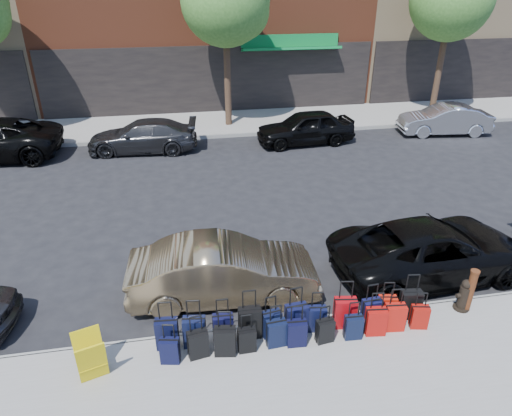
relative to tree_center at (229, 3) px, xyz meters
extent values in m
plane|color=black|center=(-0.64, -9.50, -5.41)|extent=(120.00, 120.00, 0.00)
cube|color=gray|center=(-0.64, -16.00, -5.34)|extent=(60.00, 4.00, 0.15)
cube|color=gray|center=(-0.64, 0.50, -5.34)|extent=(60.00, 4.00, 0.15)
cube|color=gray|center=(-0.64, -13.98, -5.34)|extent=(60.00, 0.08, 0.15)
cube|color=gray|center=(-0.64, -1.52, -5.34)|extent=(60.00, 0.08, 0.15)
cube|color=black|center=(-0.64, 2.45, -3.71)|extent=(16.66, 0.15, 3.40)
cube|color=#0B6B30|center=(3.36, 2.10, -2.21)|extent=(5.00, 0.91, 0.27)
cube|color=#0B6B30|center=(3.36, 2.40, -1.86)|extent=(5.00, 0.10, 0.60)
cube|color=black|center=(15.36, 2.45, -3.71)|extent=(14.70, 0.15, 3.40)
cylinder|color=black|center=(-0.14, 0.00, -2.86)|extent=(0.30, 0.30, 4.80)
sphere|color=#366C24|center=(-0.14, 0.00, 0.11)|extent=(3.80, 3.80, 3.80)
sphere|color=#366C24|center=(0.46, 0.00, -0.27)|extent=(2.58, 2.58, 2.58)
cylinder|color=black|center=(10.36, 0.00, -2.86)|extent=(0.30, 0.30, 4.80)
sphere|color=#366C24|center=(10.96, 0.00, -0.27)|extent=(2.58, 2.58, 2.58)
cube|color=black|center=(-3.16, -14.27, -4.94)|extent=(0.44, 0.27, 0.64)
cylinder|color=black|center=(-3.16, -14.27, -4.25)|extent=(0.24, 0.05, 0.03)
cube|color=black|center=(-2.64, -14.31, -4.94)|extent=(0.46, 0.29, 0.64)
cylinder|color=black|center=(-2.64, -14.31, -4.25)|extent=(0.24, 0.07, 0.03)
cube|color=black|center=(-2.09, -14.27, -4.97)|extent=(0.40, 0.23, 0.59)
cylinder|color=black|center=(-2.09, -14.27, -4.33)|extent=(0.22, 0.04, 0.03)
cube|color=black|center=(-1.56, -14.26, -4.93)|extent=(0.45, 0.25, 0.66)
cylinder|color=black|center=(-1.56, -14.26, -4.21)|extent=(0.25, 0.04, 0.03)
cube|color=black|center=(-1.14, -14.31, -4.98)|extent=(0.40, 0.26, 0.56)
cylinder|color=black|center=(-1.14, -14.31, -4.37)|extent=(0.21, 0.07, 0.03)
cube|color=black|center=(-0.64, -14.32, -4.94)|extent=(0.45, 0.28, 0.65)
cylinder|color=black|center=(-0.64, -14.32, -4.24)|extent=(0.24, 0.05, 0.03)
cube|color=black|center=(-0.22, -14.32, -4.99)|extent=(0.39, 0.25, 0.55)
cylinder|color=black|center=(-0.22, -14.32, -4.39)|extent=(0.21, 0.06, 0.03)
cube|color=maroon|center=(0.37, -14.32, -4.93)|extent=(0.47, 0.31, 0.66)
cylinder|color=black|center=(0.37, -14.32, -4.21)|extent=(0.25, 0.07, 0.03)
cube|color=black|center=(0.92, -14.35, -4.97)|extent=(0.40, 0.24, 0.58)
cylinder|color=black|center=(0.92, -14.35, -4.34)|extent=(0.22, 0.05, 0.03)
cube|color=#A8190A|center=(1.30, -14.26, -4.99)|extent=(0.39, 0.26, 0.54)
cylinder|color=black|center=(1.30, -14.26, -4.40)|extent=(0.20, 0.07, 0.03)
cube|color=black|center=(1.79, -14.30, -4.94)|extent=(0.45, 0.29, 0.64)
cylinder|color=black|center=(1.79, -14.30, -4.25)|extent=(0.24, 0.06, 0.03)
cube|color=black|center=(-3.12, -14.65, -5.01)|extent=(0.38, 0.26, 0.51)
cylinder|color=black|center=(-3.12, -14.65, -4.45)|extent=(0.20, 0.07, 0.03)
cube|color=black|center=(-2.60, -14.61, -4.98)|extent=(0.41, 0.28, 0.55)
cylinder|color=black|center=(-2.60, -14.61, -4.38)|extent=(0.21, 0.07, 0.03)
cube|color=black|center=(-2.10, -14.64, -4.97)|extent=(0.43, 0.29, 0.59)
cylinder|color=black|center=(-2.10, -14.64, -4.33)|extent=(0.23, 0.07, 0.03)
cube|color=black|center=(-1.68, -14.63, -5.01)|extent=(0.34, 0.20, 0.50)
cylinder|color=black|center=(-1.68, -14.63, -4.47)|extent=(0.19, 0.04, 0.03)
cube|color=black|center=(-1.10, -14.59, -4.98)|extent=(0.39, 0.25, 0.55)
cylinder|color=black|center=(-1.10, -14.59, -4.38)|extent=(0.21, 0.05, 0.03)
cube|color=black|center=(-0.72, -14.65, -4.99)|extent=(0.39, 0.24, 0.55)
cylinder|color=black|center=(-0.72, -14.65, -4.39)|extent=(0.21, 0.05, 0.03)
cube|color=black|center=(-0.16, -14.66, -5.01)|extent=(0.36, 0.24, 0.49)
cylinder|color=black|center=(-0.16, -14.66, -4.48)|extent=(0.19, 0.06, 0.03)
cube|color=black|center=(0.42, -14.67, -5.01)|extent=(0.35, 0.22, 0.51)
cylinder|color=black|center=(0.42, -14.67, -4.45)|extent=(0.19, 0.04, 0.03)
cube|color=#9C0E0A|center=(0.89, -14.63, -4.97)|extent=(0.42, 0.28, 0.58)
cylinder|color=black|center=(0.89, -14.63, -4.33)|extent=(0.22, 0.06, 0.03)
cube|color=#A5120A|center=(1.32, -14.58, -4.97)|extent=(0.42, 0.27, 0.58)
cylinder|color=black|center=(1.32, -14.58, -4.34)|extent=(0.22, 0.06, 0.03)
cube|color=maroon|center=(1.84, -14.62, -5.01)|extent=(0.37, 0.26, 0.50)
cylinder|color=black|center=(1.84, -14.62, -4.46)|extent=(0.19, 0.07, 0.03)
cylinder|color=black|center=(3.03, -14.27, -5.23)|extent=(0.33, 0.33, 0.06)
cylinder|color=black|center=(3.03, -14.27, -4.95)|extent=(0.22, 0.22, 0.52)
sphere|color=black|center=(3.03, -14.27, -4.63)|extent=(0.20, 0.20, 0.20)
cylinder|color=black|center=(3.03, -14.27, -4.89)|extent=(0.37, 0.11, 0.09)
cylinder|color=#38190C|center=(3.11, -14.32, -4.77)|extent=(0.16, 0.16, 0.98)
cylinder|color=#38190C|center=(3.11, -14.32, -4.28)|extent=(0.19, 0.19, 0.04)
cube|color=gold|center=(-4.42, -14.90, -4.82)|extent=(0.53, 0.36, 0.88)
cube|color=gold|center=(-4.52, -14.60, -4.82)|extent=(0.53, 0.36, 0.88)
cube|color=gold|center=(-4.47, -14.75, -4.95)|extent=(0.56, 0.45, 0.02)
imported|color=#927C59|center=(-1.89, -12.73, -4.72)|extent=(4.26, 1.67, 1.38)
imported|color=black|center=(3.13, -12.73, -4.74)|extent=(4.99, 2.55, 1.35)
imported|color=#2F2F31|center=(-4.02, -2.63, -4.77)|extent=(4.56, 2.20, 1.28)
imported|color=black|center=(2.79, -2.90, -4.71)|extent=(4.25, 1.96, 1.41)
imported|color=silver|center=(9.34, -2.79, -4.75)|extent=(4.17, 1.92, 1.32)
camera|label=1|loc=(-2.69, -21.05, 1.14)|focal=32.00mm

